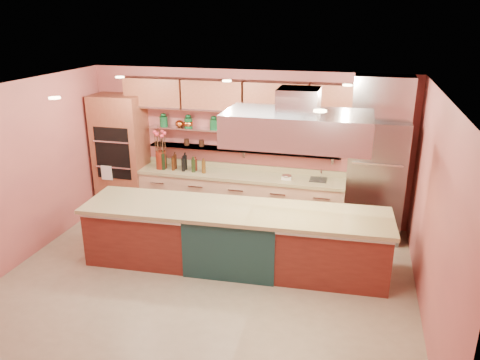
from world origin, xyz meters
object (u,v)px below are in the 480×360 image
(refrigerator, at_px, (375,180))
(kitchen_scale, at_px, (287,176))
(flower_vase, at_px, (161,160))
(copper_kettle, at_px, (179,124))
(island, at_px, (235,237))
(green_canister, at_px, (216,124))

(refrigerator, xyz_separation_m, kitchen_scale, (-1.52, 0.01, -0.07))
(flower_vase, relative_size, kitchen_scale, 1.96)
(refrigerator, bearing_deg, flower_vase, 179.85)
(refrigerator, distance_m, kitchen_scale, 1.53)
(flower_vase, height_order, copper_kettle, copper_kettle)
(island, bearing_deg, copper_kettle, 127.66)
(kitchen_scale, xyz_separation_m, green_canister, (-1.38, 0.22, 0.82))
(copper_kettle, bearing_deg, flower_vase, -145.56)
(copper_kettle, bearing_deg, green_canister, 0.00)
(copper_kettle, bearing_deg, refrigerator, -3.63)
(flower_vase, xyz_separation_m, copper_kettle, (0.32, 0.22, 0.68))
(refrigerator, bearing_deg, green_canister, 175.48)
(refrigerator, distance_m, flower_vase, 3.95)
(refrigerator, xyz_separation_m, island, (-2.06, -1.59, -0.57))
(refrigerator, bearing_deg, copper_kettle, 176.37)
(island, xyz_separation_m, flower_vase, (-1.89, 1.60, 0.62))
(flower_vase, bearing_deg, island, -40.25)
(kitchen_scale, relative_size, green_canister, 0.99)
(refrigerator, bearing_deg, kitchen_scale, 179.62)
(kitchen_scale, distance_m, green_canister, 1.63)
(island, distance_m, kitchen_scale, 1.76)
(island, bearing_deg, green_canister, 111.89)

